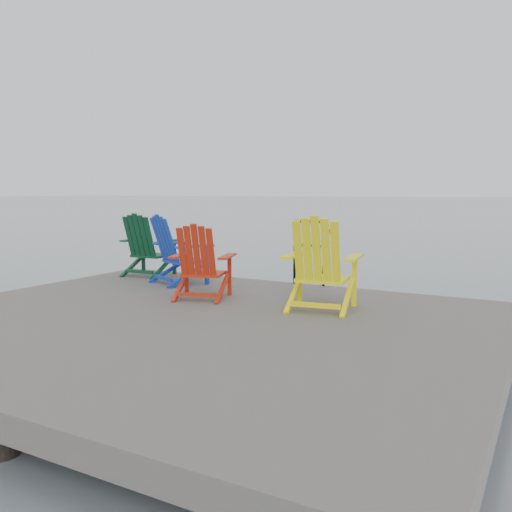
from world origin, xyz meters
The scene contains 8 objects.
ground centered at (0.00, 0.00, 0.00)m, with size 400.00×400.00×0.00m, color gray.
dock centered at (0.00, 0.00, 0.35)m, with size 6.00×5.00×1.40m.
handrail centered at (0.25, 2.45, 1.04)m, with size 0.48×0.04×0.90m.
chair_green centered at (-2.25, 1.98, 0.97)m, with size 0.79×0.74×0.94m.
chair_blue centered at (-1.42, 1.63, 0.98)m, with size 0.93×0.89×0.95m.
chair_red centered at (-0.48, 0.88, 0.95)m, with size 0.84×0.80×0.89m.
chair_yellow centered at (1.02, 0.99, 1.01)m, with size 0.90×0.85×1.01m.
buoy_b centered at (-5.58, 18.49, 0.00)m, with size 0.39×0.39×0.39m, color #F6100E.
Camera 1 is at (3.24, -4.43, 1.79)m, focal length 38.00 mm.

